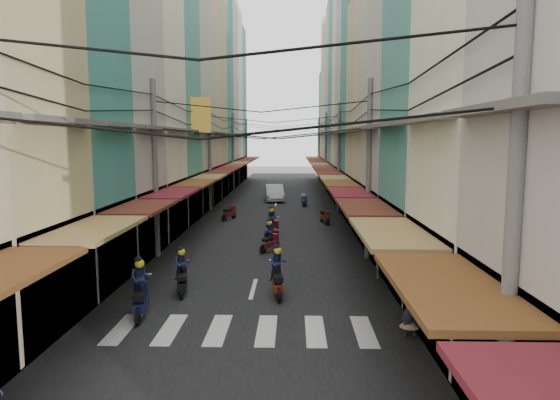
% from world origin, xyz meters
% --- Properties ---
extents(ground, '(160.00, 160.00, 0.00)m').
position_xyz_m(ground, '(0.00, 0.00, 0.00)').
color(ground, slate).
rests_on(ground, ground).
extents(road, '(10.00, 80.00, 0.02)m').
position_xyz_m(road, '(0.00, 20.00, 0.01)').
color(road, black).
rests_on(road, ground).
extents(sidewalk_left, '(3.00, 80.00, 0.06)m').
position_xyz_m(sidewalk_left, '(-6.50, 20.00, 0.03)').
color(sidewalk_left, gray).
rests_on(sidewalk_left, ground).
extents(sidewalk_right, '(3.00, 80.00, 0.06)m').
position_xyz_m(sidewalk_right, '(6.50, 20.00, 0.03)').
color(sidewalk_right, gray).
rests_on(sidewalk_right, ground).
extents(crosswalk, '(7.55, 2.40, 0.01)m').
position_xyz_m(crosswalk, '(-0.00, -6.00, 0.03)').
color(crosswalk, silver).
rests_on(crosswalk, ground).
extents(building_row_left, '(7.80, 67.67, 23.70)m').
position_xyz_m(building_row_left, '(-7.92, 16.56, 9.78)').
color(building_row_left, beige).
rests_on(building_row_left, ground).
extents(building_row_right, '(7.80, 68.98, 22.59)m').
position_xyz_m(building_row_right, '(7.92, 16.45, 9.41)').
color(building_row_right, teal).
rests_on(building_row_right, ground).
extents(utility_poles, '(10.20, 66.13, 8.20)m').
position_xyz_m(utility_poles, '(0.00, 15.01, 6.59)').
color(utility_poles, slate).
rests_on(utility_poles, ground).
extents(white_car, '(5.30, 2.48, 1.81)m').
position_xyz_m(white_car, '(-0.21, 24.35, 0.00)').
color(white_car, silver).
rests_on(white_car, ground).
extents(bicycle, '(1.62, 0.85, 1.06)m').
position_xyz_m(bicycle, '(7.09, -2.17, 0.00)').
color(bicycle, black).
rests_on(bicycle, ground).
extents(moving_scooters, '(7.20, 27.68, 1.90)m').
position_xyz_m(moving_scooters, '(-0.56, 3.03, 0.53)').
color(moving_scooters, black).
rests_on(moving_scooters, ground).
extents(parked_scooters, '(13.07, 16.11, 1.01)m').
position_xyz_m(parked_scooters, '(4.31, -3.32, 0.49)').
color(parked_scooters, black).
rests_on(parked_scooters, ground).
extents(pedestrians, '(11.49, 26.70, 2.22)m').
position_xyz_m(pedestrians, '(-4.37, 4.85, 1.04)').
color(pedestrians, '#27202A').
rests_on(pedestrians, ground).
extents(market_umbrella, '(2.12, 2.12, 2.24)m').
position_xyz_m(market_umbrella, '(6.62, -1.54, 1.97)').
color(market_umbrella, '#B2B2B7').
rests_on(market_umbrella, ground).
extents(traffic_sign, '(0.10, 0.68, 3.09)m').
position_xyz_m(traffic_sign, '(4.78, -0.52, 2.27)').
color(traffic_sign, slate).
rests_on(traffic_sign, ground).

